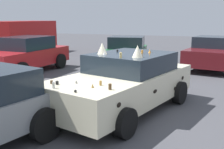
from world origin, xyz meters
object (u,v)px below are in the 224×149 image
art_car_decorated (125,82)px  parked_sedan_far_left (126,52)px  parked_sedan_behind_left (26,54)px  parked_van_row_back_center (23,35)px  parked_sedan_row_back_far (213,53)px

art_car_decorated → parked_sedan_far_left: (6.09, 1.95, -0.03)m
art_car_decorated → parked_sedan_behind_left: size_ratio=1.10×
art_car_decorated → parked_van_row_back_center: size_ratio=0.91×
art_car_decorated → parked_sedan_behind_left: bearing=-105.4°
art_car_decorated → parked_van_row_back_center: bearing=-115.4°
parked_sedan_row_back_far → parked_sedan_far_left: (-0.89, 3.93, -0.04)m
art_car_decorated → parked_sedan_far_left: 6.39m
parked_sedan_behind_left → parked_sedan_row_back_far: size_ratio=0.98×
parked_sedan_row_back_far → parked_sedan_far_left: size_ratio=1.01×
parked_sedan_behind_left → parked_van_row_back_center: bearing=-138.0°
parked_sedan_behind_left → parked_sedan_far_left: bearing=130.1°
parked_van_row_back_center → parked_sedan_row_back_far: 11.76m
parked_sedan_behind_left → parked_sedan_row_back_far: parked_sedan_behind_left is taller
parked_van_row_back_center → parked_sedan_row_back_far: size_ratio=1.19×
parked_sedan_behind_left → parked_sedan_far_left: (2.83, -3.64, -0.07)m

